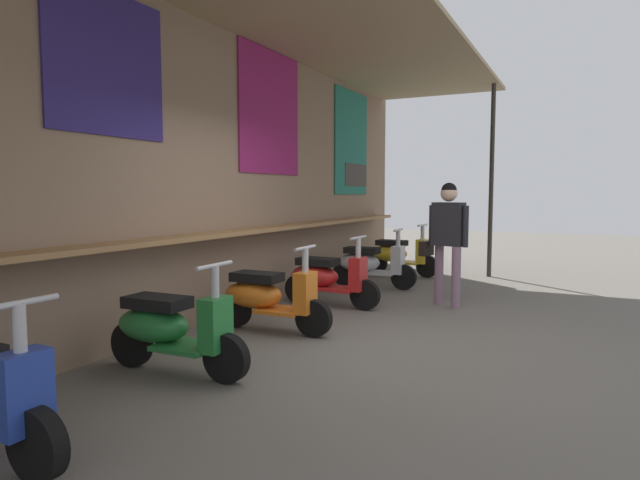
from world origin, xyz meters
name	(u,v)px	position (x,y,z in m)	size (l,w,h in m)	color
ground_plane	(355,344)	(0.00, 0.00, 0.00)	(34.85, 34.85, 0.00)	#605B54
market_stall_facade	(208,148)	(0.02, 1.83, 2.04)	(12.45, 2.74, 3.65)	#7F6651
scooter_green	(169,328)	(-1.51, 1.08, 0.39)	(0.46, 1.40, 0.97)	#237533
scooter_orange	(266,297)	(0.04, 1.08, 0.39)	(0.46, 1.40, 0.97)	orange
scooter_red	(326,278)	(1.55, 1.08, 0.39)	(0.46, 1.40, 0.97)	red
scooter_silver	(369,264)	(3.18, 1.08, 0.39)	(0.47, 1.40, 0.97)	#B2B5BA
scooter_yellow	(397,254)	(4.65, 1.08, 0.39)	(0.49, 1.40, 0.97)	gold
shopper_with_handbag	(447,231)	(2.29, -0.38, 1.02)	(0.34, 0.67, 1.67)	gray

